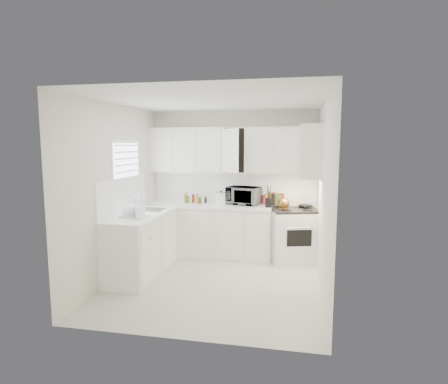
% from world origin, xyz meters
% --- Properties ---
extents(floor, '(3.20, 3.20, 0.00)m').
position_xyz_m(floor, '(0.00, 0.00, 0.00)').
color(floor, silver).
rests_on(floor, ground).
extents(ceiling, '(3.20, 3.20, 0.00)m').
position_xyz_m(ceiling, '(0.00, 0.00, 2.60)').
color(ceiling, white).
rests_on(ceiling, ground).
extents(wall_back, '(3.00, 0.00, 3.00)m').
position_xyz_m(wall_back, '(0.00, 1.60, 1.30)').
color(wall_back, white).
rests_on(wall_back, ground).
extents(wall_front, '(3.00, 0.00, 3.00)m').
position_xyz_m(wall_front, '(0.00, -1.60, 1.30)').
color(wall_front, white).
rests_on(wall_front, ground).
extents(wall_left, '(0.00, 3.20, 3.20)m').
position_xyz_m(wall_left, '(-1.50, 0.00, 1.30)').
color(wall_left, white).
rests_on(wall_left, ground).
extents(wall_right, '(0.00, 3.20, 3.20)m').
position_xyz_m(wall_right, '(1.50, 0.00, 1.30)').
color(wall_right, white).
rests_on(wall_right, ground).
extents(window_blinds, '(0.06, 0.96, 1.06)m').
position_xyz_m(window_blinds, '(-1.48, 0.35, 1.55)').
color(window_blinds, white).
rests_on(window_blinds, wall_left).
extents(lower_cabinets_back, '(2.22, 0.60, 0.90)m').
position_xyz_m(lower_cabinets_back, '(-0.39, 1.30, 0.45)').
color(lower_cabinets_back, white).
rests_on(lower_cabinets_back, floor).
extents(lower_cabinets_left, '(0.60, 1.60, 0.90)m').
position_xyz_m(lower_cabinets_left, '(-1.20, 0.20, 0.45)').
color(lower_cabinets_left, white).
rests_on(lower_cabinets_left, floor).
extents(countertop_back, '(2.24, 0.64, 0.05)m').
position_xyz_m(countertop_back, '(-0.39, 1.29, 0.93)').
color(countertop_back, white).
rests_on(countertop_back, lower_cabinets_back).
extents(countertop_left, '(0.64, 1.62, 0.05)m').
position_xyz_m(countertop_left, '(-1.19, 0.20, 0.93)').
color(countertop_left, white).
rests_on(countertop_left, lower_cabinets_left).
extents(backsplash_back, '(2.98, 0.02, 0.55)m').
position_xyz_m(backsplash_back, '(0.00, 1.59, 1.23)').
color(backsplash_back, white).
rests_on(backsplash_back, wall_back).
extents(backsplash_left, '(0.02, 1.60, 0.55)m').
position_xyz_m(backsplash_left, '(-1.49, 0.20, 1.23)').
color(backsplash_left, white).
rests_on(backsplash_left, wall_left).
extents(upper_cabinets_back, '(3.00, 0.33, 0.80)m').
position_xyz_m(upper_cabinets_back, '(0.00, 1.44, 1.50)').
color(upper_cabinets_back, white).
rests_on(upper_cabinets_back, wall_back).
extents(upper_cabinets_right, '(0.33, 0.90, 0.80)m').
position_xyz_m(upper_cabinets_right, '(1.33, 0.82, 1.50)').
color(upper_cabinets_right, white).
rests_on(upper_cabinets_right, wall_right).
extents(sink, '(0.42, 0.38, 0.30)m').
position_xyz_m(sink, '(-1.19, 0.55, 1.07)').
color(sink, gray).
rests_on(sink, countertop_left).
extents(stove, '(0.90, 0.81, 1.17)m').
position_xyz_m(stove, '(1.12, 1.26, 0.59)').
color(stove, white).
rests_on(stove, floor).
extents(tea_kettle, '(0.26, 0.23, 0.22)m').
position_xyz_m(tea_kettle, '(0.94, 1.10, 1.05)').
color(tea_kettle, olive).
rests_on(tea_kettle, stove).
extents(frying_pan, '(0.25, 0.40, 0.04)m').
position_xyz_m(frying_pan, '(1.30, 1.42, 0.96)').
color(frying_pan, black).
rests_on(frying_pan, stove).
extents(microwave, '(0.63, 0.45, 0.38)m').
position_xyz_m(microwave, '(0.22, 1.37, 1.14)').
color(microwave, gray).
rests_on(microwave, countertop_back).
extents(rice_cooker, '(0.27, 0.27, 0.23)m').
position_xyz_m(rice_cooker, '(-0.18, 1.36, 1.07)').
color(rice_cooker, white).
rests_on(rice_cooker, countertop_back).
extents(paper_towel, '(0.12, 0.12, 0.27)m').
position_xyz_m(paper_towel, '(-0.04, 1.49, 1.08)').
color(paper_towel, white).
rests_on(paper_towel, countertop_back).
extents(utensil_crock, '(0.14, 0.14, 0.38)m').
position_xyz_m(utensil_crock, '(0.68, 1.14, 1.14)').
color(utensil_crock, black).
rests_on(utensil_crock, countertop_back).
extents(dish_rack, '(0.39, 0.32, 0.19)m').
position_xyz_m(dish_rack, '(-1.18, -0.10, 1.05)').
color(dish_rack, white).
rests_on(dish_rack, countertop_left).
extents(spice_left_0, '(0.06, 0.06, 0.13)m').
position_xyz_m(spice_left_0, '(-0.85, 1.42, 1.02)').
color(spice_left_0, olive).
rests_on(spice_left_0, countertop_back).
extents(spice_left_1, '(0.06, 0.06, 0.13)m').
position_xyz_m(spice_left_1, '(-0.78, 1.33, 1.02)').
color(spice_left_1, '#3F7A28').
rests_on(spice_left_1, countertop_back).
extents(spice_left_2, '(0.06, 0.06, 0.13)m').
position_xyz_m(spice_left_2, '(-0.70, 1.42, 1.02)').
color(spice_left_2, red).
rests_on(spice_left_2, countertop_back).
extents(spice_left_3, '(0.06, 0.06, 0.13)m').
position_xyz_m(spice_left_3, '(-0.62, 1.33, 1.02)').
color(spice_left_3, gold).
rests_on(spice_left_3, countertop_back).
extents(spice_left_4, '(0.06, 0.06, 0.13)m').
position_xyz_m(spice_left_4, '(-0.55, 1.42, 1.02)').
color(spice_left_4, '#4E3A16').
rests_on(spice_left_4, countertop_back).
extents(spice_left_5, '(0.06, 0.06, 0.13)m').
position_xyz_m(spice_left_5, '(-0.47, 1.33, 1.02)').
color(spice_left_5, black).
rests_on(spice_left_5, countertop_back).
extents(sauce_right_0, '(0.06, 0.06, 0.19)m').
position_xyz_m(sauce_right_0, '(0.58, 1.46, 1.05)').
color(sauce_right_0, red).
rests_on(sauce_right_0, countertop_back).
extents(sauce_right_1, '(0.06, 0.06, 0.19)m').
position_xyz_m(sauce_right_1, '(0.64, 1.40, 1.05)').
color(sauce_right_1, gold).
rests_on(sauce_right_1, countertop_back).
extents(sauce_right_2, '(0.06, 0.06, 0.19)m').
position_xyz_m(sauce_right_2, '(0.69, 1.46, 1.05)').
color(sauce_right_2, '#4E3A16').
rests_on(sauce_right_2, countertop_back).
extents(sauce_right_3, '(0.06, 0.06, 0.19)m').
position_xyz_m(sauce_right_3, '(0.74, 1.40, 1.05)').
color(sauce_right_3, black).
rests_on(sauce_right_3, countertop_back).
extents(sauce_right_4, '(0.06, 0.06, 0.19)m').
position_xyz_m(sauce_right_4, '(0.80, 1.46, 1.05)').
color(sauce_right_4, olive).
rests_on(sauce_right_4, countertop_back).
extents(sauce_right_5, '(0.06, 0.06, 0.19)m').
position_xyz_m(sauce_right_5, '(0.85, 1.40, 1.05)').
color(sauce_right_5, '#3F7A28').
rests_on(sauce_right_5, countertop_back).
extents(sauce_right_6, '(0.06, 0.06, 0.19)m').
position_xyz_m(sauce_right_6, '(0.91, 1.46, 1.05)').
color(sauce_right_6, red).
rests_on(sauce_right_6, countertop_back).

